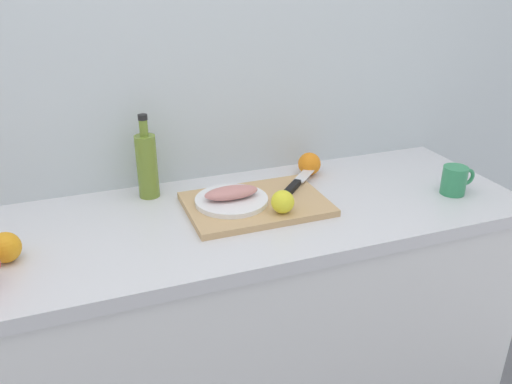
% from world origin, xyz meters
% --- Properties ---
extents(back_wall, '(3.20, 0.05, 2.50)m').
position_xyz_m(back_wall, '(0.00, 0.33, 1.25)').
color(back_wall, silver).
rests_on(back_wall, ground_plane).
extents(kitchen_counter, '(2.00, 0.60, 0.90)m').
position_xyz_m(kitchen_counter, '(0.00, 0.00, 0.45)').
color(kitchen_counter, white).
rests_on(kitchen_counter, ground_plane).
extents(cutting_board, '(0.42, 0.29, 0.02)m').
position_xyz_m(cutting_board, '(0.19, 0.02, 0.91)').
color(cutting_board, tan).
rests_on(cutting_board, kitchen_counter).
extents(white_plate, '(0.22, 0.22, 0.01)m').
position_xyz_m(white_plate, '(0.11, 0.04, 0.93)').
color(white_plate, white).
rests_on(white_plate, cutting_board).
extents(fish_fillet, '(0.16, 0.07, 0.04)m').
position_xyz_m(fish_fillet, '(0.11, 0.04, 0.95)').
color(fish_fillet, tan).
rests_on(fish_fillet, white_plate).
extents(chef_knife, '(0.22, 0.23, 0.02)m').
position_xyz_m(chef_knife, '(0.35, 0.09, 0.93)').
color(chef_knife, silver).
rests_on(chef_knife, cutting_board).
extents(lemon_0, '(0.07, 0.07, 0.07)m').
position_xyz_m(lemon_0, '(0.23, -0.08, 0.95)').
color(lemon_0, yellow).
rests_on(lemon_0, cutting_board).
extents(olive_oil_bottle, '(0.06, 0.06, 0.26)m').
position_xyz_m(olive_oil_bottle, '(-0.10, 0.21, 1.01)').
color(olive_oil_bottle, olive).
rests_on(olive_oil_bottle, kitchen_counter).
extents(coffee_mug_1, '(0.12, 0.08, 0.09)m').
position_xyz_m(coffee_mug_1, '(0.81, -0.11, 0.95)').
color(coffee_mug_1, '#338C59').
rests_on(coffee_mug_1, kitchen_counter).
extents(orange_2, '(0.08, 0.08, 0.08)m').
position_xyz_m(orange_2, '(-0.50, -0.05, 0.94)').
color(orange_2, orange).
rests_on(orange_2, kitchen_counter).
extents(orange_3, '(0.08, 0.08, 0.08)m').
position_xyz_m(orange_3, '(0.45, 0.20, 0.94)').
color(orange_3, orange).
rests_on(orange_3, kitchen_counter).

